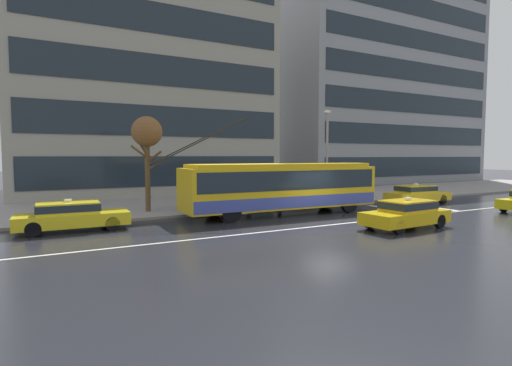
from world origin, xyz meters
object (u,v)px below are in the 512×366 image
object	(u,v)px
trolleybus	(282,186)
street_tree_bare	(147,135)
street_lamp	(327,147)
pedestrian_walking_past	(251,179)
pedestrian_approaching_curb	(278,179)
taxi_ahead_of_bus	(417,193)
taxi_oncoming_near	(406,213)
taxi_queued_behind_bus	(71,215)
bus_shelter	(222,177)
pedestrian_at_shelter	(216,179)

from	to	relation	value
trolleybus	street_tree_bare	bearing A→B (deg)	149.13
street_lamp	pedestrian_walking_past	bearing A→B (deg)	169.79
pedestrian_approaching_curb	pedestrian_walking_past	distance (m)	1.77
pedestrian_approaching_curb	taxi_ahead_of_bus	bearing A→B (deg)	-17.05
taxi_ahead_of_bus	street_tree_bare	world-z (taller)	street_tree_bare
trolleybus	street_tree_bare	world-z (taller)	street_tree_bare
taxi_oncoming_near	taxi_queued_behind_bus	xyz separation A→B (m)	(-13.27, 6.57, 0.00)
bus_shelter	street_lamp	bearing A→B (deg)	-10.23
trolleybus	taxi_ahead_of_bus	world-z (taller)	trolleybus
bus_shelter	street_tree_bare	distance (m)	5.20
taxi_queued_behind_bus	pedestrian_approaching_curb	xyz separation A→B (m)	(12.03, 2.30, 1.10)
pedestrian_walking_past	street_lamp	size ratio (longest dim) A/B	0.32
taxi_ahead_of_bus	bus_shelter	bearing A→B (deg)	161.32
taxi_oncoming_near	pedestrian_walking_past	world-z (taller)	pedestrian_walking_past
trolleybus	pedestrian_approaching_curb	xyz separation A→B (m)	(1.38, 2.62, 0.24)
taxi_queued_behind_bus	bus_shelter	bearing A→B (deg)	22.89
taxi_ahead_of_bus	street_lamp	bearing A→B (deg)	151.25
taxi_ahead_of_bus	street_lamp	size ratio (longest dim) A/B	0.75
trolleybus	taxi_oncoming_near	size ratio (longest dim) A/B	2.98
pedestrian_at_shelter	bus_shelter	bearing A→B (deg)	-28.89
street_lamp	bus_shelter	bearing A→B (deg)	169.77
trolleybus	pedestrian_walking_past	world-z (taller)	trolleybus
taxi_oncoming_near	street_tree_bare	distance (m)	14.10
taxi_ahead_of_bus	pedestrian_at_shelter	distance (m)	13.61
taxi_queued_behind_bus	pedestrian_walking_past	bearing A→B (deg)	17.59
pedestrian_at_shelter	pedestrian_approaching_curb	bearing A→B (deg)	-23.63
pedestrian_approaching_curb	bus_shelter	bearing A→B (deg)	156.86
trolleybus	street_lamp	world-z (taller)	street_lamp
taxi_queued_behind_bus	pedestrian_walking_past	xyz separation A→B (m)	(10.61, 3.36, 1.06)
trolleybus	taxi_queued_behind_bus	bearing A→B (deg)	178.30
taxi_ahead_of_bus	trolleybus	bearing A→B (deg)	178.79
pedestrian_approaching_curb	street_tree_bare	xyz separation A→B (m)	(-7.84, 1.24, 2.62)
taxi_ahead_of_bus	pedestrian_approaching_curb	size ratio (longest dim) A/B	2.28
taxi_oncoming_near	bus_shelter	size ratio (longest dim) A/B	1.20
street_tree_bare	taxi_ahead_of_bus	bearing A→B (deg)	-13.43
bus_shelter	pedestrian_approaching_curb	distance (m)	3.55
pedestrian_approaching_curb	street_tree_bare	size ratio (longest dim) A/B	0.38
trolleybus	pedestrian_at_shelter	distance (m)	4.71
pedestrian_at_shelter	pedestrian_walking_past	distance (m)	2.19
pedestrian_at_shelter	street_lamp	bearing A→B (deg)	-11.02
bus_shelter	taxi_queued_behind_bus	bearing A→B (deg)	-157.11
taxi_ahead_of_bus	pedestrian_approaching_curb	bearing A→B (deg)	162.95
taxi_ahead_of_bus	pedestrian_at_shelter	size ratio (longest dim) A/B	2.25
taxi_ahead_of_bus	street_tree_bare	size ratio (longest dim) A/B	0.87
taxi_queued_behind_bus	street_lamp	bearing A→B (deg)	8.57
trolleybus	street_tree_bare	size ratio (longest dim) A/B	2.42
taxi_queued_behind_bus	pedestrian_walking_past	size ratio (longest dim) A/B	2.35
taxi_ahead_of_bus	taxi_oncoming_near	world-z (taller)	same
taxi_oncoming_near	taxi_queued_behind_bus	bearing A→B (deg)	153.68
trolleybus	bus_shelter	world-z (taller)	trolleybus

